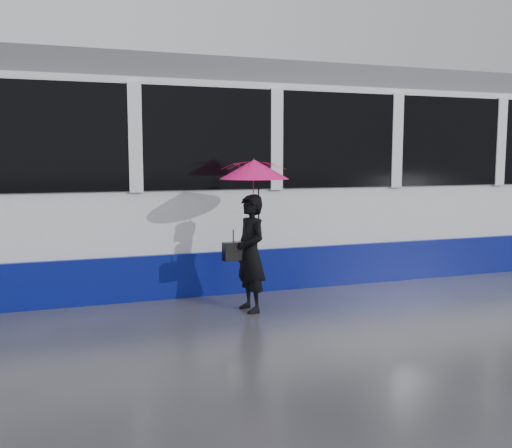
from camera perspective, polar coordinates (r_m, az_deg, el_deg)
name	(u,v)px	position (r m, az deg, el deg)	size (l,w,h in m)	color
ground	(284,314)	(7.19, 2.77, -9.02)	(90.00, 90.00, 0.00)	#2C2C31
rails	(227,275)	(9.49, -2.92, -5.11)	(34.00, 1.51, 0.02)	#3F3D38
tram	(277,176)	(9.58, 2.16, 4.83)	(26.00, 2.56, 3.35)	white
woman	(250,253)	(7.19, -0.55, -2.95)	(0.54, 0.36, 1.49)	black
umbrella	(254,183)	(7.11, -0.18, 4.13)	(1.00, 1.00, 1.00)	#FF1552
handbag	(233,251)	(7.13, -2.28, -2.73)	(0.28, 0.16, 0.41)	black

